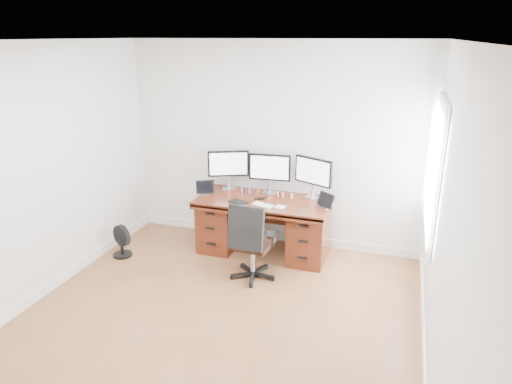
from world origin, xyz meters
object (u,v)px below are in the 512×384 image
(office_chair, at_px, (251,254))
(monitor_center, at_px, (270,169))
(keyboard, at_px, (263,205))
(floor_fan, at_px, (121,241))
(desk, at_px, (264,224))

(office_chair, distance_m, monitor_center, 1.24)
(keyboard, bearing_deg, monitor_center, 113.52)
(floor_fan, bearing_deg, monitor_center, 48.62)
(monitor_center, height_order, keyboard, monitor_center)
(desk, relative_size, floor_fan, 4.01)
(floor_fan, bearing_deg, keyboard, 34.41)
(desk, distance_m, office_chair, 0.73)
(desk, distance_m, monitor_center, 0.72)
(office_chair, distance_m, floor_fan, 1.79)
(floor_fan, height_order, monitor_center, monitor_center)
(office_chair, distance_m, keyboard, 0.65)
(floor_fan, relative_size, monitor_center, 0.77)
(floor_fan, bearing_deg, office_chair, 19.18)
(office_chair, height_order, monitor_center, monitor_center)
(desk, xyz_separation_m, monitor_center, (0.00, 0.24, 0.68))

